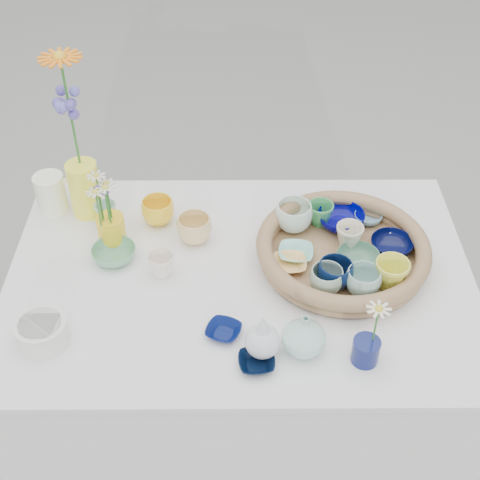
{
  "coord_description": "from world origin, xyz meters",
  "views": [
    {
      "loc": [
        -0.01,
        -1.3,
        2.02
      ],
      "look_at": [
        0.0,
        0.02,
        0.87
      ],
      "focal_mm": 50.0,
      "sensor_mm": 36.0,
      "label": 1
    }
  ],
  "objects_px": {
    "wicker_tray": "(343,251)",
    "bud_vase_seafoam": "(304,334)",
    "display_table": "(240,433)",
    "tall_vase_yellow": "(85,189)"
  },
  "relations": [
    {
      "from": "wicker_tray",
      "to": "bud_vase_seafoam",
      "type": "height_order",
      "value": "bud_vase_seafoam"
    },
    {
      "from": "display_table",
      "to": "bud_vase_seafoam",
      "type": "relative_size",
      "value": 11.33
    },
    {
      "from": "bud_vase_seafoam",
      "to": "tall_vase_yellow",
      "type": "xyz_separation_m",
      "value": [
        -0.6,
        0.53,
        0.03
      ]
    },
    {
      "from": "wicker_tray",
      "to": "bud_vase_seafoam",
      "type": "xyz_separation_m",
      "value": [
        -0.13,
        -0.31,
        0.02
      ]
    },
    {
      "from": "display_table",
      "to": "wicker_tray",
      "type": "height_order",
      "value": "wicker_tray"
    },
    {
      "from": "bud_vase_seafoam",
      "to": "tall_vase_yellow",
      "type": "height_order",
      "value": "tall_vase_yellow"
    },
    {
      "from": "wicker_tray",
      "to": "tall_vase_yellow",
      "type": "xyz_separation_m",
      "value": [
        -0.73,
        0.22,
        0.05
      ]
    },
    {
      "from": "display_table",
      "to": "wicker_tray",
      "type": "xyz_separation_m",
      "value": [
        0.28,
        0.05,
        0.8
      ]
    },
    {
      "from": "display_table",
      "to": "bud_vase_seafoam",
      "type": "xyz_separation_m",
      "value": [
        0.15,
        -0.26,
        0.82
      ]
    },
    {
      "from": "wicker_tray",
      "to": "tall_vase_yellow",
      "type": "bearing_deg",
      "value": 163.19
    }
  ]
}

